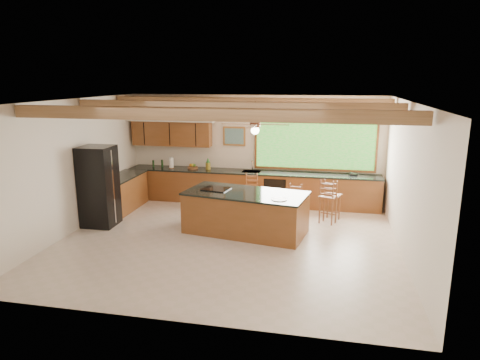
# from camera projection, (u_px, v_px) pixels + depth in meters

# --- Properties ---
(ground) EXTENTS (7.20, 7.20, 0.00)m
(ground) POSITION_uv_depth(u_px,v_px,m) (228.00, 241.00, 9.31)
(ground) COLOR beige
(ground) RESTS_ON ground
(room_shell) EXTENTS (7.27, 6.54, 3.02)m
(room_shell) POSITION_uv_depth(u_px,v_px,m) (226.00, 135.00, 9.45)
(room_shell) COLOR beige
(room_shell) RESTS_ON ground
(counter_run) EXTENTS (7.12, 3.10, 1.26)m
(counter_run) POSITION_uv_depth(u_px,v_px,m) (219.00, 189.00, 11.76)
(counter_run) COLOR brown
(counter_run) RESTS_ON ground
(island) EXTENTS (2.89, 1.73, 0.97)m
(island) POSITION_uv_depth(u_px,v_px,m) (246.00, 212.00, 9.72)
(island) COLOR brown
(island) RESTS_ON ground
(refrigerator) EXTENTS (0.76, 0.74, 1.91)m
(refrigerator) POSITION_uv_depth(u_px,v_px,m) (99.00, 186.00, 10.10)
(refrigerator) COLOR black
(refrigerator) RESTS_ON ground
(bar_stool_a) EXTENTS (0.41, 0.41, 1.02)m
(bar_stool_a) POSITION_uv_depth(u_px,v_px,m) (252.00, 187.00, 11.43)
(bar_stool_a) COLOR brown
(bar_stool_a) RESTS_ON ground
(bar_stool_b) EXTENTS (0.41, 0.41, 0.99)m
(bar_stool_b) POSITION_uv_depth(u_px,v_px,m) (297.00, 199.00, 10.38)
(bar_stool_b) COLOR brown
(bar_stool_b) RESTS_ON ground
(bar_stool_c) EXTENTS (0.50, 0.50, 1.10)m
(bar_stool_c) POSITION_uv_depth(u_px,v_px,m) (329.00, 198.00, 10.27)
(bar_stool_c) COLOR brown
(bar_stool_c) RESTS_ON ground
(bar_stool_d) EXTENTS (0.48, 0.48, 1.07)m
(bar_stool_d) POSITION_uv_depth(u_px,v_px,m) (332.00, 196.00, 10.43)
(bar_stool_d) COLOR brown
(bar_stool_d) RESTS_ON ground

